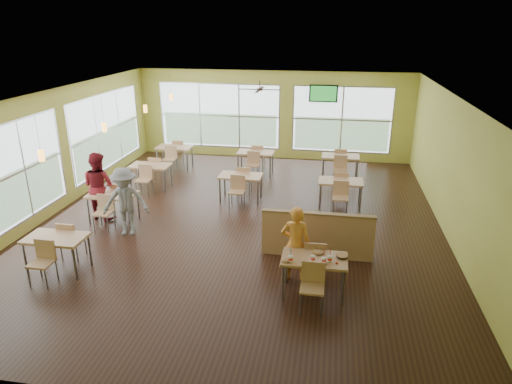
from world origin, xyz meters
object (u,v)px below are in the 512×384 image
main_table (314,264)px  food_basket (342,256)px  half_wall_divider (317,235)px  man_plaid (295,244)px

main_table → food_basket: (0.50, 0.10, 0.15)m
half_wall_divider → main_table: bearing=-90.0°
half_wall_divider → man_plaid: 1.10m
main_table → half_wall_divider: (0.00, 1.45, -0.11)m
main_table → food_basket: size_ratio=6.69×
half_wall_divider → food_basket: 1.46m
half_wall_divider → man_plaid: bearing=-111.4°
man_plaid → half_wall_divider: bearing=-114.8°
main_table → man_plaid: size_ratio=0.98×
half_wall_divider → food_basket: half_wall_divider is taller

